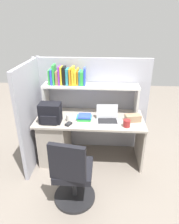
% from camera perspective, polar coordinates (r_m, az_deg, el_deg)
% --- Properties ---
extents(ground_plane, '(8.00, 8.00, 0.00)m').
position_cam_1_polar(ground_plane, '(3.40, 0.06, -12.72)').
color(ground_plane, slate).
extents(desk, '(1.60, 0.70, 0.73)m').
position_cam_1_polar(desk, '(3.21, -6.93, -6.63)').
color(desk, '#AAA093').
rests_on(desk, ground_plane).
extents(cubicle_partition_rear, '(1.84, 0.05, 1.55)m').
position_cam_1_polar(cubicle_partition_rear, '(3.33, 0.51, 1.96)').
color(cubicle_partition_rear, '#9E9EA8').
rests_on(cubicle_partition_rear, ground_plane).
extents(cubicle_partition_left, '(0.05, 1.06, 1.55)m').
position_cam_1_polar(cubicle_partition_left, '(3.11, -15.81, -0.79)').
color(cubicle_partition_left, '#9E9EA8').
rests_on(cubicle_partition_left, ground_plane).
extents(overhead_hutch, '(1.44, 0.28, 0.45)m').
position_cam_1_polar(overhead_hutch, '(3.05, 0.33, 5.94)').
color(overhead_hutch, beige).
rests_on(overhead_hutch, desk).
extents(reference_books_on_shelf, '(0.54, 0.19, 0.30)m').
position_cam_1_polar(reference_books_on_shelf, '(3.03, -6.30, 10.00)').
color(reference_books_on_shelf, green).
rests_on(reference_books_on_shelf, overhead_hutch).
extents(laptop, '(0.33, 0.28, 0.22)m').
position_cam_1_polar(laptop, '(2.92, 5.09, -1.56)').
color(laptop, '#B7BABF').
rests_on(laptop, desk).
extents(backpack, '(0.30, 0.23, 0.29)m').
position_cam_1_polar(backpack, '(2.88, -11.10, -0.36)').
color(backpack, black).
rests_on(backpack, desk).
extents(computer_mouse, '(0.10, 0.12, 0.03)m').
position_cam_1_polar(computer_mouse, '(2.82, -5.97, -3.38)').
color(computer_mouse, '#262628').
rests_on(computer_mouse, desk).
extents(paper_cup, '(0.08, 0.08, 0.10)m').
position_cam_1_polar(paper_cup, '(2.92, -5.87, -1.60)').
color(paper_cup, white).
rests_on(paper_cup, desk).
extents(tissue_box, '(0.24, 0.16, 0.10)m').
position_cam_1_polar(tissue_box, '(2.96, 12.21, -1.67)').
color(tissue_box, '#9E7F60').
rests_on(tissue_box, desk).
extents(snack_canister, '(0.10, 0.10, 0.10)m').
position_cam_1_polar(snack_canister, '(2.79, 10.53, -3.19)').
color(snack_canister, maroon).
rests_on(snack_canister, desk).
extents(desk_book_stack, '(0.22, 0.17, 0.07)m').
position_cam_1_polar(desk_book_stack, '(2.95, -1.49, -1.51)').
color(desk_book_stack, green).
rests_on(desk_book_stack, desk).
extents(office_chair, '(0.52, 0.52, 0.93)m').
position_cam_1_polar(office_chair, '(2.49, -4.88, -17.83)').
color(office_chair, black).
rests_on(office_chair, ground_plane).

